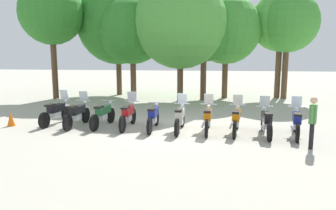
{
  "coord_description": "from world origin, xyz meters",
  "views": [
    {
      "loc": [
        1.49,
        -12.07,
        2.96
      ],
      "look_at": [
        0.0,
        0.5,
        0.9
      ],
      "focal_mm": 35.0,
      "sensor_mm": 36.0,
      "label": 1
    }
  ],
  "objects_px": {
    "motorcycle_6": "(208,118)",
    "tree_7": "(288,22)",
    "motorcycle_1": "(77,114)",
    "motorcycle_7": "(236,119)",
    "tree_2": "(133,31)",
    "person_0": "(313,119)",
    "motorcycle_4": "(153,117)",
    "motorcycle_5": "(180,118)",
    "tree_3": "(180,22)",
    "traffic_cone": "(11,119)",
    "motorcycle_0": "(56,112)",
    "tree_5": "(226,30)",
    "motorcycle_9": "(296,122)",
    "motorcycle_3": "(128,115)",
    "tree_0": "(51,13)",
    "motorcycle_2": "(103,114)",
    "motorcycle_8": "(266,121)",
    "tree_1": "(118,24)",
    "tree_6": "(281,22)",
    "tree_4": "(204,32)"
  },
  "relations": [
    {
      "from": "motorcycle_0",
      "to": "motorcycle_4",
      "type": "bearing_deg",
      "value": -88.24
    },
    {
      "from": "motorcycle_6",
      "to": "tree_7",
      "type": "xyz_separation_m",
      "value": [
        4.86,
        9.57,
        4.26
      ]
    },
    {
      "from": "tree_2",
      "to": "traffic_cone",
      "type": "height_order",
      "value": "tree_2"
    },
    {
      "from": "motorcycle_6",
      "to": "tree_5",
      "type": "distance_m",
      "value": 10.23
    },
    {
      "from": "motorcycle_4",
      "to": "motorcycle_6",
      "type": "relative_size",
      "value": 1.0
    },
    {
      "from": "motorcycle_8",
      "to": "tree_4",
      "type": "distance_m",
      "value": 9.64
    },
    {
      "from": "motorcycle_1",
      "to": "motorcycle_9",
      "type": "height_order",
      "value": "same"
    },
    {
      "from": "motorcycle_2",
      "to": "motorcycle_3",
      "type": "bearing_deg",
      "value": -86.3
    },
    {
      "from": "motorcycle_1",
      "to": "person_0",
      "type": "height_order",
      "value": "person_0"
    },
    {
      "from": "tree_6",
      "to": "tree_0",
      "type": "bearing_deg",
      "value": -171.18
    },
    {
      "from": "motorcycle_0",
      "to": "motorcycle_1",
      "type": "bearing_deg",
      "value": -98.12
    },
    {
      "from": "motorcycle_5",
      "to": "traffic_cone",
      "type": "bearing_deg",
      "value": 92.62
    },
    {
      "from": "tree_2",
      "to": "tree_7",
      "type": "xyz_separation_m",
      "value": [
        9.59,
        1.04,
        0.5
      ]
    },
    {
      "from": "motorcycle_5",
      "to": "tree_3",
      "type": "xyz_separation_m",
      "value": [
        -0.62,
        7.65,
        4.15
      ]
    },
    {
      "from": "motorcycle_2",
      "to": "motorcycle_8",
      "type": "bearing_deg",
      "value": -89.46
    },
    {
      "from": "motorcycle_7",
      "to": "tree_0",
      "type": "relative_size",
      "value": 0.3
    },
    {
      "from": "motorcycle_1",
      "to": "tree_1",
      "type": "bearing_deg",
      "value": 9.94
    },
    {
      "from": "traffic_cone",
      "to": "tree_5",
      "type": "bearing_deg",
      "value": 46.14
    },
    {
      "from": "motorcycle_6",
      "to": "tree_1",
      "type": "distance_m",
      "value": 12.6
    },
    {
      "from": "motorcycle_1",
      "to": "motorcycle_7",
      "type": "xyz_separation_m",
      "value": [
        6.21,
        -0.38,
        0.0
      ]
    },
    {
      "from": "motorcycle_5",
      "to": "person_0",
      "type": "relative_size",
      "value": 1.35
    },
    {
      "from": "tree_1",
      "to": "motorcycle_1",
      "type": "bearing_deg",
      "value": -84.57
    },
    {
      "from": "motorcycle_8",
      "to": "tree_7",
      "type": "xyz_separation_m",
      "value": [
        2.79,
        9.86,
        4.26
      ]
    },
    {
      "from": "motorcycle_0",
      "to": "tree_5",
      "type": "xyz_separation_m",
      "value": [
        7.3,
        8.81,
        3.82
      ]
    },
    {
      "from": "motorcycle_0",
      "to": "motorcycle_4",
      "type": "xyz_separation_m",
      "value": [
        4.13,
        -0.48,
        -0.01
      ]
    },
    {
      "from": "tree_7",
      "to": "tree_0",
      "type": "bearing_deg",
      "value": -172.52
    },
    {
      "from": "motorcycle_8",
      "to": "motorcycle_9",
      "type": "distance_m",
      "value": 1.04
    },
    {
      "from": "motorcycle_0",
      "to": "motorcycle_9",
      "type": "distance_m",
      "value": 9.36
    },
    {
      "from": "motorcycle_4",
      "to": "tree_4",
      "type": "height_order",
      "value": "tree_4"
    },
    {
      "from": "tree_2",
      "to": "person_0",
      "type": "bearing_deg",
      "value": -52.43
    },
    {
      "from": "person_0",
      "to": "motorcycle_0",
      "type": "bearing_deg",
      "value": -168.29
    },
    {
      "from": "motorcycle_4",
      "to": "motorcycle_5",
      "type": "height_order",
      "value": "motorcycle_5"
    },
    {
      "from": "tree_1",
      "to": "motorcycle_2",
      "type": "bearing_deg",
      "value": -78.57
    },
    {
      "from": "motorcycle_1",
      "to": "motorcycle_8",
      "type": "bearing_deg",
      "value": -90.36
    },
    {
      "from": "motorcycle_4",
      "to": "motorcycle_8",
      "type": "xyz_separation_m",
      "value": [
        4.14,
        -0.44,
        0.01
      ]
    },
    {
      "from": "motorcycle_0",
      "to": "tree_3",
      "type": "height_order",
      "value": "tree_3"
    },
    {
      "from": "motorcycle_7",
      "to": "traffic_cone",
      "type": "relative_size",
      "value": 3.96
    },
    {
      "from": "motorcycle_3",
      "to": "tree_7",
      "type": "height_order",
      "value": "tree_7"
    },
    {
      "from": "motorcycle_0",
      "to": "traffic_cone",
      "type": "xyz_separation_m",
      "value": [
        -1.68,
        -0.54,
        -0.24
      ]
    },
    {
      "from": "motorcycle_6",
      "to": "motorcycle_3",
      "type": "bearing_deg",
      "value": 86.38
    },
    {
      "from": "motorcycle_6",
      "to": "tree_2",
      "type": "relative_size",
      "value": 0.34
    },
    {
      "from": "tree_6",
      "to": "tree_7",
      "type": "xyz_separation_m",
      "value": [
        0.37,
        -0.29,
        -0.02
      ]
    },
    {
      "from": "person_0",
      "to": "traffic_cone",
      "type": "xyz_separation_m",
      "value": [
        -11.06,
        1.84,
        -0.66
      ]
    },
    {
      "from": "tree_6",
      "to": "motorcycle_3",
      "type": "bearing_deg",
      "value": -128.62
    },
    {
      "from": "motorcycle_3",
      "to": "tree_5",
      "type": "height_order",
      "value": "tree_5"
    },
    {
      "from": "tree_2",
      "to": "tree_4",
      "type": "relative_size",
      "value": 1.08
    },
    {
      "from": "motorcycle_3",
      "to": "traffic_cone",
      "type": "bearing_deg",
      "value": 95.04
    },
    {
      "from": "person_0",
      "to": "tree_1",
      "type": "xyz_separation_m",
      "value": [
        -9.29,
        11.89,
        3.89
      ]
    },
    {
      "from": "person_0",
      "to": "tree_7",
      "type": "relative_size",
      "value": 0.24
    },
    {
      "from": "motorcycle_3",
      "to": "tree_0",
      "type": "xyz_separation_m",
      "value": [
        -6.48,
        7.33,
        4.79
      ]
    }
  ]
}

